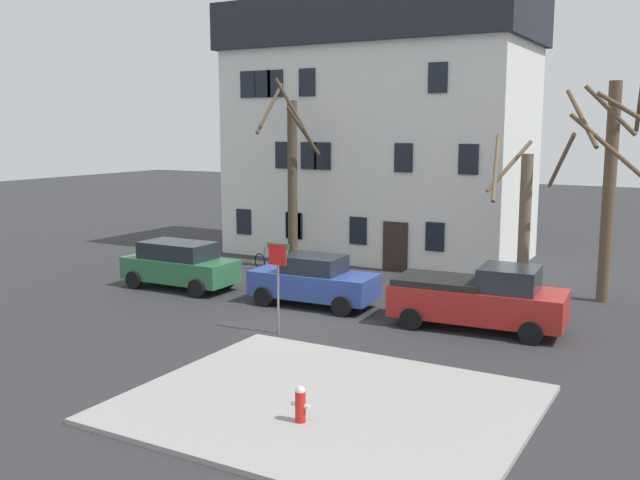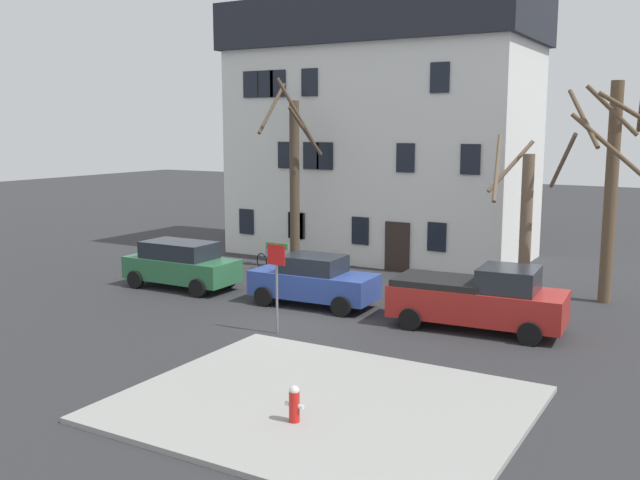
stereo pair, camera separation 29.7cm
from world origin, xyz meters
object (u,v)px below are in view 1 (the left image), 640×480
tree_bare_far (609,182)px  car_blue_sedan (314,281)px  pickup_truck_red (479,298)px  building_main (378,129)px  tree_bare_near (292,177)px  fire_hydrant (300,403)px  tree_bare_mid (524,216)px  car_green_wagon (180,264)px  street_sign_pole (278,271)px  bicycle_leaning (267,263)px

tree_bare_far → car_blue_sedan: bearing=-147.7°
pickup_truck_red → building_main: bearing=128.4°
building_main → tree_bare_near: size_ratio=1.75×
fire_hydrant → tree_bare_far: bearing=75.1°
tree_bare_near → tree_bare_mid: size_ratio=1.37×
tree_bare_near → tree_bare_far: 12.58m
car_green_wagon → tree_bare_near: bearing=72.5°
car_green_wagon → pickup_truck_red: 11.51m
street_sign_pole → bicycle_leaning: (-5.41, 7.55, -1.54)m
fire_hydrant → bicycle_leaning: (-9.40, 12.94, -0.15)m
building_main → tree_bare_far: building_main is taller
tree_bare_far → bicycle_leaning: (-13.18, -1.27, -3.85)m
building_main → bicycle_leaning: building_main is taller
car_blue_sedan → bicycle_leaning: bearing=138.4°
building_main → street_sign_pole: size_ratio=5.20×
building_main → tree_bare_near: (-1.69, -5.03, -2.01)m
pickup_truck_red → fire_hydrant: size_ratio=6.89×
tree_bare_near → car_green_wagon: bearing=-107.5°
tree_bare_near → bicycle_leaning: (-0.61, -1.06, -3.58)m
street_sign_pole → bicycle_leaning: bearing=125.6°
tree_bare_mid → car_blue_sedan: tree_bare_mid is taller
building_main → street_sign_pole: bearing=-77.2°
fire_hydrant → car_green_wagon: bearing=140.6°
pickup_truck_red → bicycle_leaning: 11.22m
tree_bare_mid → fire_hydrant: size_ratio=7.67×
tree_bare_near → tree_bare_far: (12.57, 0.21, 0.26)m
pickup_truck_red → car_blue_sedan: bearing=179.9°
car_blue_sedan → tree_bare_near: bearing=127.9°
tree_bare_mid → pickup_truck_red: bearing=-90.9°
car_blue_sedan → fire_hydrant: bearing=-61.6°
street_sign_pole → car_green_wagon: bearing=153.6°
building_main → pickup_truck_red: 13.97m
street_sign_pole → tree_bare_mid: bearing=58.5°
car_green_wagon → car_blue_sedan: size_ratio=1.01×
pickup_truck_red → street_sign_pole: size_ratio=1.95×
building_main → fire_hydrant: 21.02m
tree_bare_mid → fire_hydrant: tree_bare_mid is taller
tree_bare_far → car_blue_sedan: 10.64m
tree_bare_near → tree_bare_mid: bearing=-1.8°
fire_hydrant → pickup_truck_red: bearing=83.5°
tree_bare_far → tree_bare_near: bearing=-179.0°
tree_bare_far → bicycle_leaning: size_ratio=4.54×
building_main → car_blue_sedan: (2.35, -10.21, -5.09)m
building_main → fire_hydrant: (7.10, -19.02, -5.45)m
building_main → street_sign_pole: 14.56m
building_main → tree_bare_far: (10.88, -4.82, -1.75)m
car_green_wagon → car_blue_sedan: 5.74m
car_green_wagon → pickup_truck_red: bearing=1.0°
building_main → tree_bare_far: size_ratio=1.86×
tree_bare_far → car_blue_sedan: tree_bare_far is taller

